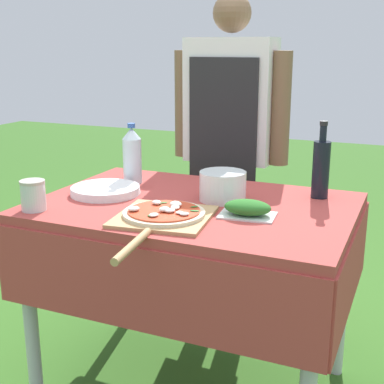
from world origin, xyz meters
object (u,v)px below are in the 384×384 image
person_cook (230,132)px  pizza_on_peel (163,216)px  prep_table (194,231)px  herb_container (248,208)px  water_bottle (132,155)px  oil_bottle (321,168)px  mixing_tub (223,186)px  sauce_jar (33,197)px  plate_stack (105,190)px

person_cook → pizza_on_peel: (0.10, -0.94, -0.13)m
prep_table → herb_container: 0.28m
water_bottle → herb_container: 0.63m
prep_table → water_bottle: size_ratio=4.62×
herb_container → prep_table: bearing=161.8°
oil_bottle → mixing_tub: (-0.32, -0.18, -0.06)m
prep_table → mixing_tub: bearing=42.1°
prep_table → sauce_jar: bearing=-147.5°
prep_table → oil_bottle: bearing=32.2°
prep_table → person_cook: 0.77m
oil_bottle → herb_container: bearing=-118.4°
prep_table → plate_stack: 0.38m
prep_table → sauce_jar: sauce_jar is taller
oil_bottle → mixing_tub: size_ratio=1.67×
person_cook → pizza_on_peel: person_cook is taller
water_bottle → mixing_tub: 0.45m
person_cook → oil_bottle: size_ratio=5.41×
prep_table → plate_stack: size_ratio=4.29×
prep_table → pizza_on_peel: bearing=-94.5°
plate_stack → sauce_jar: 0.30m
mixing_tub → plate_stack: 0.46m
plate_stack → prep_table: bearing=3.8°
herb_container → sauce_jar: bearing=-162.0°
herb_container → mixing_tub: (-0.14, 0.15, 0.03)m
prep_table → oil_bottle: (0.41, 0.26, 0.22)m
prep_table → herb_container: (0.23, -0.07, 0.14)m
prep_table → pizza_on_peel: pizza_on_peel is taller
prep_table → herb_container: size_ratio=5.82×
person_cook → sauce_jar: 1.09m
water_bottle → sauce_jar: bearing=-104.7°
person_cook → herb_container: size_ratio=7.90×
oil_bottle → mixing_tub: bearing=-150.8°
pizza_on_peel → sauce_jar: sauce_jar is taller
sauce_jar → prep_table: bearing=32.5°
herb_container → plate_stack: 0.59m
pizza_on_peel → mixing_tub: mixing_tub is taller
prep_table → mixing_tub: (0.08, 0.08, 0.16)m
oil_bottle → water_bottle: 0.76m
plate_stack → sauce_jar: bearing=-112.2°
prep_table → water_bottle: 0.45m
water_bottle → plate_stack: 0.22m
pizza_on_peel → person_cook: bearing=88.8°
pizza_on_peel → herb_container: herb_container is taller
pizza_on_peel → oil_bottle: size_ratio=1.98×
prep_table → person_cook: bearing=99.4°
mixing_tub → person_cook: bearing=107.5°
pizza_on_peel → water_bottle: (-0.33, 0.39, 0.10)m
plate_stack → oil_bottle: bearing=20.0°
plate_stack → mixing_tub: bearing=12.6°
sauce_jar → pizza_on_peel: bearing=10.1°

